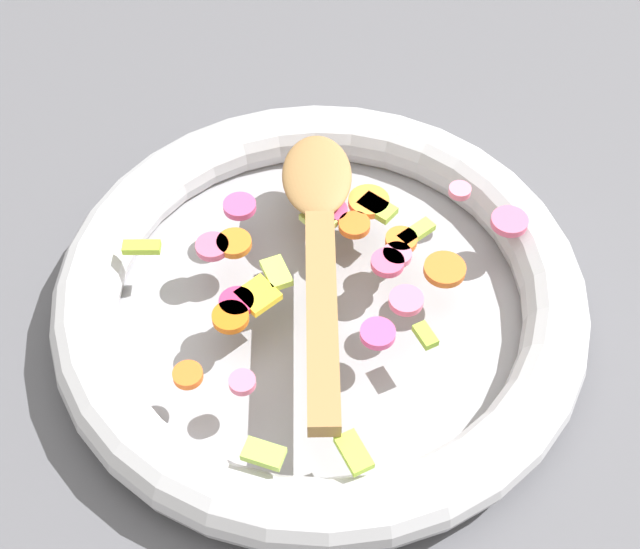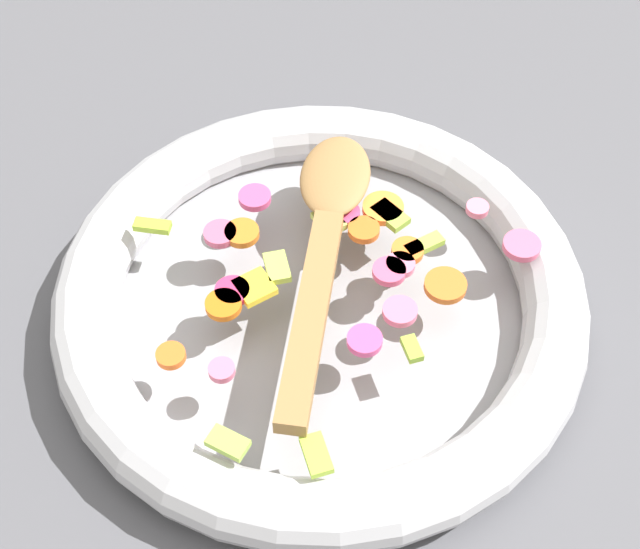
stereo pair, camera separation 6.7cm
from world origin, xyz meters
TOP-DOWN VIEW (x-y plane):
  - ground_plane at (0.00, 0.00)m, footprint 4.00×4.00m
  - skillet at (0.00, 0.00)m, footprint 0.41×0.41m
  - chopped_vegetables at (0.01, 0.01)m, footprint 0.32×0.30m
  - wooden_spoon at (0.00, 0.03)m, footprint 0.06×0.28m

SIDE VIEW (x-z plane):
  - ground_plane at x=0.00m, z-range 0.00..0.00m
  - skillet at x=0.00m, z-range 0.00..0.05m
  - chopped_vegetables at x=0.01m, z-range 0.05..0.06m
  - wooden_spoon at x=0.00m, z-range 0.06..0.07m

